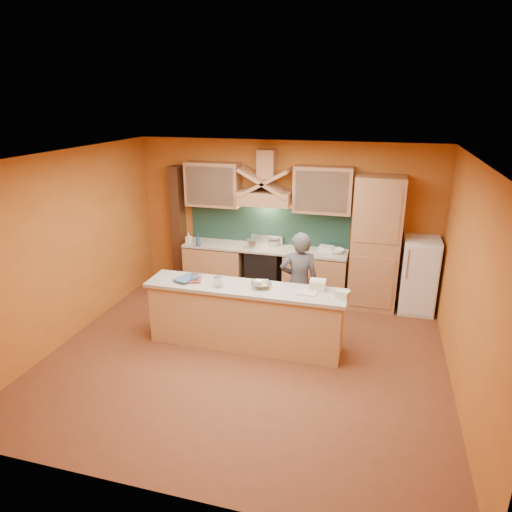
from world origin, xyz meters
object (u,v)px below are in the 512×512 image
(kitchen_scale, at_px, (257,285))
(mixing_bowl, at_px, (261,285))
(fridge, at_px, (419,275))
(person, at_px, (299,283))
(stove, at_px, (264,271))

(kitchen_scale, relative_size, mixing_bowl, 0.41)
(fridge, relative_size, mixing_bowl, 4.49)
(mixing_bowl, bearing_deg, kitchen_scale, -133.57)
(person, bearing_deg, fridge, -157.80)
(person, bearing_deg, mixing_bowl, 42.78)
(stove, relative_size, person, 0.56)
(stove, bearing_deg, fridge, 0.00)
(stove, bearing_deg, kitchen_scale, -78.45)
(stove, height_order, fridge, fridge)
(person, bearing_deg, kitchen_scale, 42.16)
(stove, relative_size, fridge, 0.69)
(person, height_order, kitchen_scale, person)
(fridge, xyz_separation_m, mixing_bowl, (-2.27, -1.87, 0.33))
(fridge, xyz_separation_m, person, (-1.83, -1.25, 0.16))
(kitchen_scale, bearing_deg, stove, 79.98)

